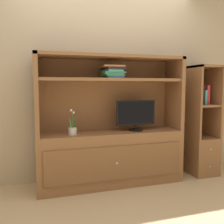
{
  "coord_description": "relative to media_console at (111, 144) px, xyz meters",
  "views": [
    {
      "loc": [
        -0.91,
        -2.57,
        1.23
      ],
      "look_at": [
        0.0,
        0.35,
        0.92
      ],
      "focal_mm": 40.53,
      "sensor_mm": 36.0,
      "label": 1
    }
  ],
  "objects": [
    {
      "name": "tv_monitor",
      "position": [
        0.32,
        -0.04,
        0.37
      ],
      "size": [
        0.51,
        0.19,
        0.39
      ],
      "color": "black",
      "rests_on": "media_console"
    },
    {
      "name": "bookshelf_tall",
      "position": [
        1.33,
        0.0,
        0.01
      ],
      "size": [
        0.36,
        0.45,
        1.51
      ],
      "color": "brown",
      "rests_on": "ground_plane"
    },
    {
      "name": "painted_rear_wall",
      "position": [
        0.0,
        0.34,
        0.89
      ],
      "size": [
        6.0,
        0.1,
        2.8
      ],
      "primitive_type": "cube",
      "color": "tan",
      "rests_on": "ground_plane"
    },
    {
      "name": "potted_plant",
      "position": [
        -0.49,
        -0.07,
        0.22
      ],
      "size": [
        0.1,
        0.14,
        0.3
      ],
      "color": "beige",
      "rests_on": "media_console"
    },
    {
      "name": "media_console",
      "position": [
        0.0,
        0.0,
        0.0
      ],
      "size": [
        1.81,
        0.49,
        1.6
      ],
      "color": "brown",
      "rests_on": "ground_plane"
    },
    {
      "name": "magazine_stack",
      "position": [
        0.02,
        -0.01,
        0.89
      ],
      "size": [
        0.28,
        0.35,
        0.15
      ],
      "color": "#2D519E",
      "rests_on": "media_console"
    },
    {
      "name": "upright_book_row",
      "position": [
        1.3,
        -0.01,
        0.59
      ],
      "size": [
        0.19,
        0.18,
        0.27
      ],
      "color": "black",
      "rests_on": "bookshelf_tall"
    },
    {
      "name": "ground_plane",
      "position": [
        0.0,
        -0.41,
        -0.51
      ],
      "size": [
        8.0,
        8.0,
        0.0
      ],
      "primitive_type": "plane",
      "color": "tan"
    }
  ]
}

